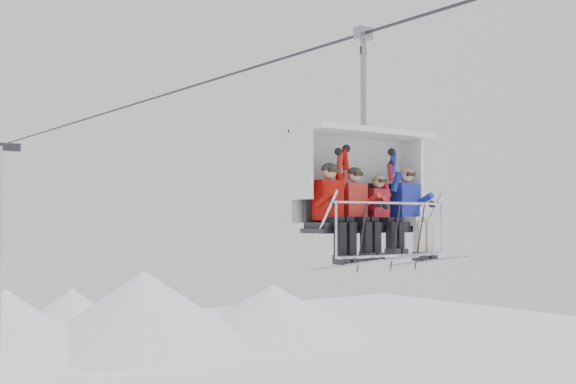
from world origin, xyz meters
TOP-DOWN VIEW (x-y plane):
  - haul_cable at (0.00, 0.00)m, footprint 0.06×50.00m
  - chairlift_carrier at (0.00, -2.09)m, footprint 2.63×1.17m
  - skier_far_left at (-0.86, -2.40)m, footprint 0.45×1.69m
  - skier_center_left at (-0.30, -2.40)m, footprint 0.43×1.69m
  - skier_center_right at (0.26, -2.42)m, footprint 0.38×1.69m
  - skier_far_right at (0.95, -2.40)m, footprint 0.45×1.69m

SIDE VIEW (x-z plane):
  - skier_center_right at x=0.26m, z-range 9.42..10.94m
  - skier_center_left at x=-0.30m, z-range 9.38..11.08m
  - skier_far_left at x=-0.86m, z-range 9.37..11.13m
  - skier_far_right at x=0.95m, z-range 9.37..11.13m
  - chairlift_carrier at x=0.00m, z-range 8.74..12.72m
  - haul_cable at x=0.00m, z-range 13.27..13.33m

